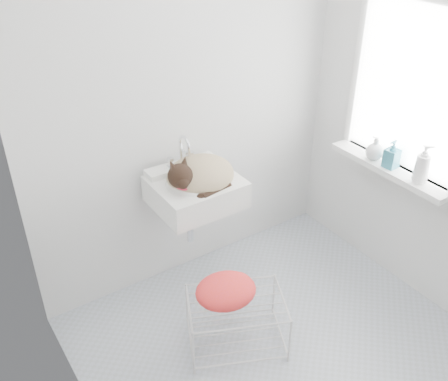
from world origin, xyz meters
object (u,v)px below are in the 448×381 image
sink (195,180)px  cat (198,175)px  bottle_c (373,159)px  bottle_a (418,182)px  bottle_b (390,167)px  wire_rack (236,324)px

sink → cat: size_ratio=1.13×
sink → bottle_c: sink is taller
bottle_a → bottle_c: bottle_a is taller
bottle_a → bottle_c: size_ratio=1.37×
bottle_c → bottle_a: bearing=-90.0°
bottle_a → bottle_b: bearing=90.0°
cat → bottle_b: bearing=-19.1°
wire_rack → bottle_b: bottle_b is taller
sink → bottle_b: sink is taller
cat → bottle_c: cat is taller
bottle_b → bottle_c: (0.00, 0.14, 0.00)m
cat → wire_rack: cat is taller
bottle_a → bottle_b: (0.00, 0.22, 0.00)m
bottle_c → bottle_b: bearing=-90.0°
bottle_b → sink: bearing=153.8°
sink → bottle_c: 1.19m
bottle_a → sink: bearing=145.3°
bottle_a → bottle_c: (0.00, 0.36, 0.00)m
bottle_b → bottle_c: bottle_b is taller
sink → cat: bearing=-54.0°
sink → wire_rack: sink is taller
bottle_c → sink: bearing=159.7°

